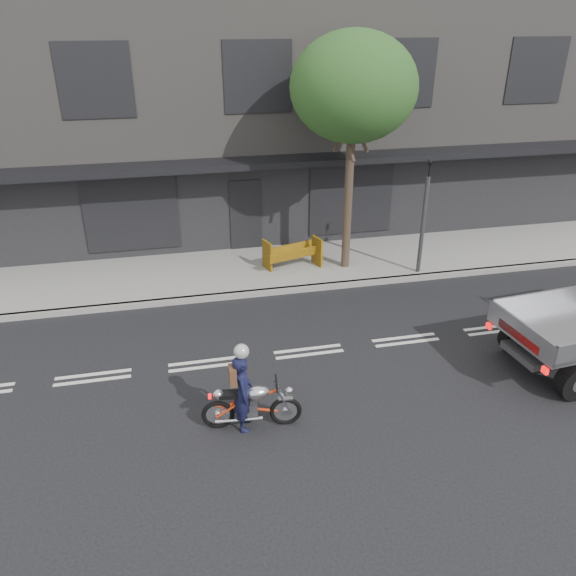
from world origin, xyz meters
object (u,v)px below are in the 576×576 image
at_px(motorcycle, 252,404).
at_px(rider, 243,393).
at_px(street_tree, 354,88).
at_px(traffic_light_pole, 423,224).
at_px(construction_barrier, 294,256).

distance_m(motorcycle, rider, 0.32).
bearing_deg(street_tree, motorcycle, -120.98).
height_order(traffic_light_pole, rider, traffic_light_pole).
bearing_deg(rider, construction_barrier, -13.14).
xyz_separation_m(rider, construction_barrier, (2.46, 6.51, -0.17)).
bearing_deg(traffic_light_pole, rider, -137.05).
distance_m(street_tree, motorcycle, 8.93).
relative_size(traffic_light_pole, rider, 2.24).
relative_size(street_tree, motorcycle, 3.57).
distance_m(rider, construction_barrier, 6.96).
bearing_deg(motorcycle, construction_barrier, 78.03).
bearing_deg(motorcycle, rider, -172.47).
xyz_separation_m(traffic_light_pole, motorcycle, (-5.88, -5.62, -1.15)).
distance_m(street_tree, construction_barrier, 4.93).
bearing_deg(traffic_light_pole, motorcycle, -136.32).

